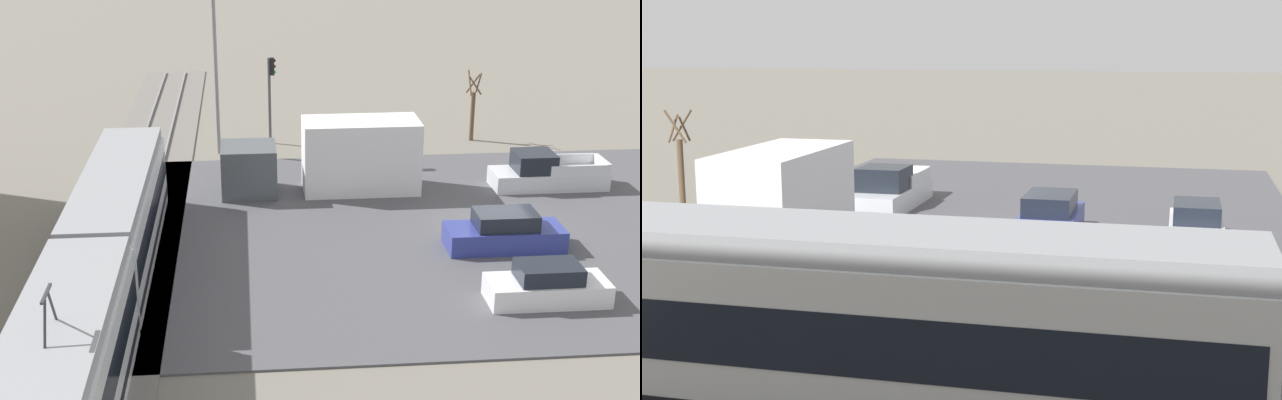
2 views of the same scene
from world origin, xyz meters
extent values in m
plane|color=slate|center=(0.00, 0.00, 0.00)|extent=(320.00, 320.00, 0.00)
cube|color=#4C4C51|center=(0.00, 0.00, 0.04)|extent=(21.11, 36.04, 0.08)
cube|color=gray|center=(0.00, 14.88, 0.15)|extent=(64.12, 0.10, 0.14)
cube|color=silver|center=(-1.48, 15.60, 1.63)|extent=(12.33, 2.72, 3.10)
cube|color=black|center=(-1.48, 15.60, 2.00)|extent=(11.96, 2.75, 1.03)
cube|color=black|center=(-1.48, 15.60, 0.67)|extent=(12.21, 2.76, 0.30)
cube|color=gray|center=(-1.48, 15.60, 3.41)|extent=(12.33, 2.50, 0.44)
cube|color=#4C5156|center=(5.42, 10.44, 1.25)|extent=(2.54, 2.57, 2.33)
cube|color=white|center=(5.42, 5.15, 1.79)|extent=(2.54, 5.46, 3.43)
cube|color=#196B38|center=(6.71, 5.15, 2.14)|extent=(0.02, 2.73, 0.86)
cube|color=silver|center=(5.02, -3.93, 0.50)|extent=(1.97, 5.48, 0.84)
cube|color=black|center=(5.02, -3.17, 1.38)|extent=(1.81, 1.86, 0.91)
cube|color=silver|center=(5.92, -5.08, 1.17)|extent=(0.12, 2.74, 0.49)
cube|color=silver|center=(4.11, -5.08, 1.17)|extent=(0.12, 2.74, 0.49)
cube|color=silver|center=(5.02, -6.56, 1.17)|extent=(1.81, 0.22, 0.49)
cube|color=red|center=(5.78, -6.64, 0.76)|extent=(0.14, 0.04, 0.18)
cube|color=navy|center=(-2.00, 0.24, 0.53)|extent=(1.86, 4.74, 0.90)
cube|color=black|center=(-2.00, 0.24, 1.32)|extent=(1.60, 2.47, 0.66)
cube|color=silver|center=(-6.78, 0.06, 0.49)|extent=(1.72, 4.28, 0.83)
cube|color=black|center=(-6.78, 0.06, 1.21)|extent=(1.48, 2.23, 0.61)
cylinder|color=brown|center=(13.30, -2.25, 1.39)|extent=(0.24, 0.24, 2.79)
cylinder|color=brown|center=(13.55, -2.25, 3.23)|extent=(0.09, 0.79, 1.08)
cylinder|color=brown|center=(13.30, -2.00, 3.32)|extent=(0.95, 0.09, 1.31)
cylinder|color=brown|center=(13.05, -2.25, 3.23)|extent=(0.09, 0.79, 1.08)
cylinder|color=brown|center=(13.30, -2.50, 3.32)|extent=(0.95, 0.09, 1.31)
camera|label=1|loc=(-34.42, 10.59, 14.61)|focal=50.00mm
camera|label=2|loc=(-6.09, 29.51, 6.76)|focal=50.00mm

